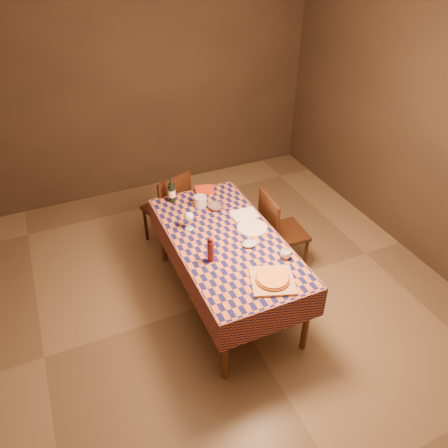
% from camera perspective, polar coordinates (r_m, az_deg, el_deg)
% --- Properties ---
extents(room, '(5.00, 5.10, 2.70)m').
position_cam_1_polar(room, '(3.64, 0.32, 5.32)').
color(room, brown).
rests_on(room, ground).
extents(dining_table, '(0.94, 1.84, 0.77)m').
position_cam_1_polar(dining_table, '(4.02, 0.29, -2.77)').
color(dining_table, brown).
rests_on(dining_table, ground).
extents(cutting_board, '(0.44, 0.44, 0.02)m').
position_cam_1_polar(cutting_board, '(3.55, 6.34, -7.36)').
color(cutting_board, tan).
rests_on(cutting_board, dining_table).
extents(pizza, '(0.33, 0.33, 0.03)m').
position_cam_1_polar(pizza, '(3.54, 6.36, -7.07)').
color(pizza, '#963D19').
rests_on(pizza, cutting_board).
extents(pepper_mill, '(0.07, 0.07, 0.24)m').
position_cam_1_polar(pepper_mill, '(3.66, -1.74, -3.42)').
color(pepper_mill, '#501214').
rests_on(pepper_mill, dining_table).
extents(bowl, '(0.18, 0.18, 0.05)m').
position_cam_1_polar(bowl, '(4.35, -1.09, 2.24)').
color(bowl, '#5E474F').
rests_on(bowl, dining_table).
extents(wine_glass, '(0.09, 0.09, 0.18)m').
position_cam_1_polar(wine_glass, '(4.03, -4.62, 0.87)').
color(wine_glass, silver).
rests_on(wine_glass, dining_table).
extents(wine_bottle, '(0.09, 0.09, 0.28)m').
position_cam_1_polar(wine_bottle, '(4.45, -6.84, 4.09)').
color(wine_bottle, black).
rests_on(wine_bottle, dining_table).
extents(deli_tub, '(0.16, 0.16, 0.11)m').
position_cam_1_polar(deli_tub, '(4.39, -3.12, 2.98)').
color(deli_tub, '#BAC0C1').
rests_on(deli_tub, dining_table).
extents(takeout_container, '(0.22, 0.17, 0.05)m').
position_cam_1_polar(takeout_container, '(4.63, -2.60, 4.48)').
color(takeout_container, '#B32E17').
rests_on(takeout_container, dining_table).
extents(white_plate, '(0.36, 0.36, 0.02)m').
position_cam_1_polar(white_plate, '(4.10, 3.68, -0.47)').
color(white_plate, silver).
rests_on(white_plate, dining_table).
extents(tumbler, '(0.13, 0.13, 0.08)m').
position_cam_1_polar(tumbler, '(3.77, 8.06, -3.93)').
color(tumbler, white).
rests_on(tumbler, dining_table).
extents(flour_patch, '(0.26, 0.21, 0.00)m').
position_cam_1_polar(flour_patch, '(4.29, 2.67, 1.31)').
color(flour_patch, silver).
rests_on(flour_patch, dining_table).
extents(flour_bag, '(0.16, 0.14, 0.04)m').
position_cam_1_polar(flour_bag, '(3.89, 3.38, -2.55)').
color(flour_bag, '#A5BAD4').
rests_on(flour_bag, dining_table).
extents(chair_far, '(0.54, 0.54, 0.93)m').
position_cam_1_polar(chair_far, '(4.89, -7.07, 2.33)').
color(chair_far, black).
rests_on(chair_far, ground).
extents(chair_right, '(0.45, 0.45, 0.93)m').
position_cam_1_polar(chair_right, '(4.54, 7.00, -0.65)').
color(chair_right, black).
rests_on(chair_right, ground).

